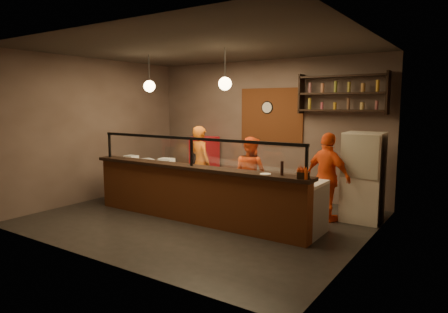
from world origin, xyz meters
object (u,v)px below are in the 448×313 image
Objects in this scene: pizza_dough at (251,176)px; pepper_mill at (282,168)px; red_cooler at (204,163)px; fridge at (363,177)px; cook_mid at (251,174)px; wall_clock at (267,107)px; cook_left at (200,163)px; cook_right at (328,177)px; condiment_caddy at (303,175)px.

pizza_dough is 0.91m from pepper_mill.
pepper_mill is (3.33, -2.43, 0.49)m from red_cooler.
fridge is 3.26× the size of pizza_dough.
wall_clock is at bearing -62.26° from cook_mid.
pizza_dough is (1.93, -1.05, 0.06)m from cook_left.
cook_mid is at bearing -24.03° from red_cooler.
cook_left is 2.96m from cook_right.
pizza_dough is (0.92, -2.34, -1.19)m from wall_clock.
fridge is at bearing 78.13° from condiment_caddy.
fridge is at bearing -154.17° from cook_mid.
pepper_mill is (-0.40, 0.09, 0.06)m from condiment_caddy.
cook_left is 3.09m from pepper_mill.
cook_right is (1.59, 0.11, 0.07)m from cook_mid.
red_cooler is 6.05× the size of pepper_mill.
condiment_caddy is (2.10, -2.82, -0.99)m from wall_clock.
pepper_mill is (1.70, -2.74, -0.93)m from wall_clock.
fridge is at bearing -20.25° from wall_clock.
condiment_caddy is (1.74, -1.42, 0.35)m from cook_mid.
wall_clock reaches higher than fridge.
condiment_caddy is at bearing -22.31° from pizza_dough.
fridge reaches higher than cook_right.
cook_right is 1.00× the size of fridge.
wall_clock reaches higher than cook_right.
cook_right is 1.50m from pepper_mill.
cook_mid reaches higher than red_cooler.
cook_mid reaches higher than condiment_caddy.
cook_right is at bearing -33.54° from wall_clock.
cook_left is 1.02× the size of fridge.
condiment_caddy is at bearing -103.92° from fridge.
cook_mid is 6.78× the size of pepper_mill.
wall_clock reaches higher than pepper_mill.
pepper_mill is at bearing 148.29° from cook_mid.
cook_right is 3.26× the size of pizza_dough.
cook_left reaches higher than cook_right.
fridge is at bearing 41.97° from pizza_dough.
cook_right is at bearing 95.59° from condiment_caddy.
cook_right is 1.22× the size of red_cooler.
wall_clock reaches higher than red_cooler.
wall_clock is 0.20× the size of cook_mid.
cook_right is at bearing -148.08° from fridge.
condiment_caddy is at bearing 114.52° from cook_right.
fridge is 2.01m from pepper_mill.
cook_left is at bearing -53.17° from red_cooler.
wall_clock is 2.18m from red_cooler.
cook_left is at bearing 8.78° from cook_mid.
wall_clock reaches higher than condiment_caddy.
condiment_caddy is at bearing -29.32° from red_cooler.
cook_mid reaches higher than pepper_mill.
red_cooler is 3.27m from pizza_dough.
cook_left is at bearing 18.93° from cook_right.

